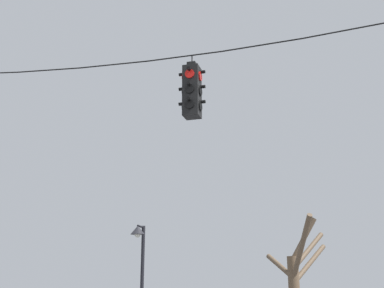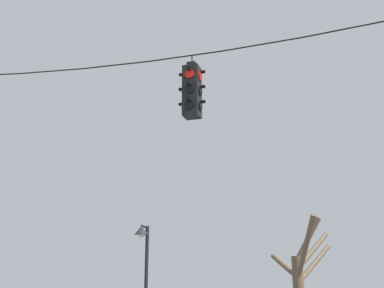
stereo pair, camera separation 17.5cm
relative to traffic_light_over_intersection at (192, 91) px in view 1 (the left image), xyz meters
name	(u,v)px [view 1 (the left image)]	position (x,y,z in m)	size (l,w,h in m)	color
span_wire	(184,52)	(-0.18, 0.00, 0.94)	(11.77, 0.03, 0.35)	black
traffic_light_over_intersection	(192,91)	(0.00, 0.00, 0.00)	(0.58, 0.58, 1.42)	black
street_lamp	(140,255)	(-3.59, 6.17, -3.00)	(0.47, 0.82, 4.00)	black
bare_tree	(298,281)	(1.38, 8.46, -3.83)	(2.18, 4.19, 4.33)	brown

